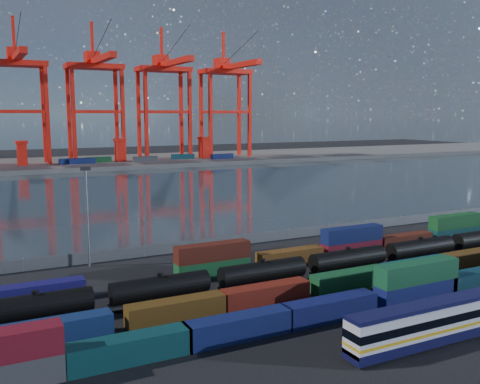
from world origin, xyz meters
name	(u,v)px	position (x,y,z in m)	size (l,w,h in m)	color
ground	(332,285)	(0.00, 0.00, 0.00)	(700.00, 700.00, 0.00)	black
harbor_water	(134,193)	(0.00, 105.00, 0.01)	(700.00, 700.00, 0.00)	#29333B
far_quay	(75,163)	(0.00, 210.00, 1.00)	(700.00, 70.00, 2.00)	#514F4C
distant_mountains	(5,44)	(63.02, 1600.00, 220.29)	(2470.00, 1100.00, 520.00)	#1E2630
container_row_south	(404,290)	(3.56, -10.85, 1.97)	(140.36, 2.59, 5.51)	#434548
container_row_mid	(401,271)	(10.86, -2.62, 1.34)	(140.60, 2.51, 2.67)	#38393C
container_row_north	(363,244)	(15.69, 11.95, 1.90)	(141.35, 2.44, 5.21)	#0F114F
tanker_string	(348,260)	(5.85, 3.78, 2.12)	(137.74, 2.95, 4.23)	black
waterfront_fence	(245,239)	(0.00, 28.00, 1.00)	(160.12, 0.12, 2.20)	#595B5E
yard_light_mast	(87,211)	(-30.00, 26.00, 9.30)	(1.60, 0.40, 16.60)	slate
gantry_cranes	(57,77)	(-7.50, 203.17, 42.33)	(201.56, 50.99, 69.05)	red
quay_containers	(56,162)	(-11.00, 195.46, 3.30)	(172.58, 10.99, 2.60)	navy
straddle_carriers	(73,151)	(-2.50, 200.00, 7.82)	(140.00, 7.00, 11.10)	red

